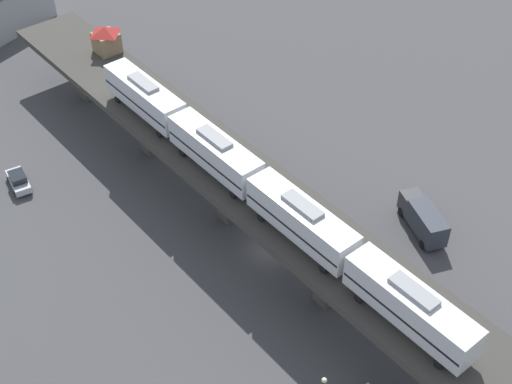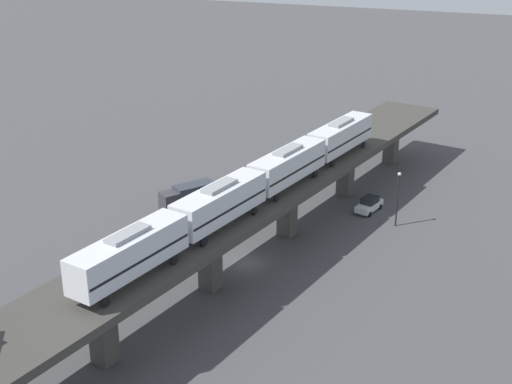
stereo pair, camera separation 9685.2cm
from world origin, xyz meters
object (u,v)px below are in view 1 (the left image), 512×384
Objects in this scene: delivery_truck at (423,218)px; street_car_silver at (18,180)px; subway_train at (256,184)px; signal_hut at (106,39)px.

street_car_silver is at bearing 118.29° from delivery_truck.
subway_train is 19.63m from delivery_truck.
signal_hut is 0.54× the size of delivery_truck.
subway_train is 33.80m from signal_hut.
subway_train is 12.75× the size of signal_hut.
signal_hut is 20.96m from street_car_silver.
delivery_truck reaches higher than street_car_silver.
signal_hut is 0.81× the size of street_car_silver.
delivery_truck is at bearing -40.66° from subway_train.
subway_train reaches higher than street_car_silver.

